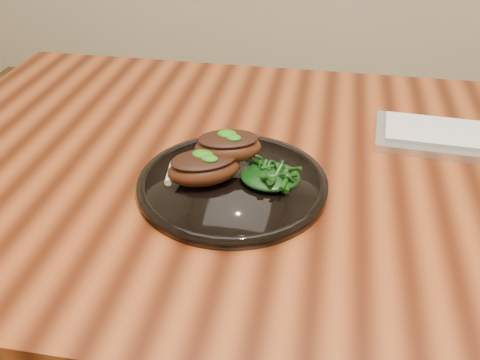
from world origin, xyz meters
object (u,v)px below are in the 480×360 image
Objects in this scene: plate at (233,184)px; lamb_chop_front at (203,167)px; desk at (389,219)px; greens_heap at (270,173)px.

plate is 2.23× the size of lamb_chop_front.
desk is 18.44× the size of greens_heap.
greens_heap is (0.09, 0.01, -0.01)m from lamb_chop_front.
lamb_chop_front reaches higher than greens_heap.
desk is at bearing 17.77° from plate.
greens_heap is (-0.19, -0.07, 0.11)m from desk.
greens_heap is at bearing 5.19° from plate.
greens_heap is (0.05, 0.00, 0.02)m from plate.
lamb_chop_front is at bearing -166.08° from plate.
desk is 0.23m from greens_heap.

